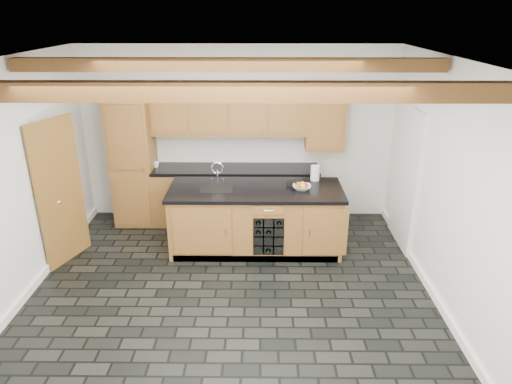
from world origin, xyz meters
TOP-DOWN VIEW (x-y plane):
  - ground at (0.00, 0.00)m, footprint 5.00×5.00m
  - room_shell at (-0.09, 0.53)m, footprint 5.01×5.00m
  - back_cabinetry at (-0.38, 2.24)m, footprint 3.65×0.62m
  - island at (0.31, 1.28)m, footprint 2.48×0.96m
  - faucet at (-0.25, 1.33)m, footprint 0.45×0.40m
  - kitchen_scale at (0.85, 1.43)m, footprint 0.23×0.16m
  - fruit_bowl at (0.95, 1.27)m, footprint 0.28×0.28m
  - fruit_cluster at (0.95, 1.27)m, footprint 0.16×0.17m
  - paper_towel at (1.17, 1.65)m, footprint 0.13×0.13m
  - mug at (-1.30, 2.21)m, footprint 0.13×0.13m

SIDE VIEW (x-z plane):
  - ground at x=0.00m, z-range 0.00..0.00m
  - island at x=0.31m, z-range 0.00..0.93m
  - kitchen_scale at x=0.85m, z-range 0.93..0.99m
  - fruit_bowl at x=0.95m, z-range 0.93..0.99m
  - faucet at x=-0.25m, z-range 0.79..1.14m
  - mug at x=-1.30m, z-range 0.93..1.02m
  - back_cabinetry at x=-0.38m, z-range -0.12..2.08m
  - fruit_cluster at x=0.95m, z-range 0.96..1.03m
  - paper_towel at x=1.17m, z-range 0.93..1.15m
  - room_shell at x=-0.09m, z-range -0.97..4.03m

